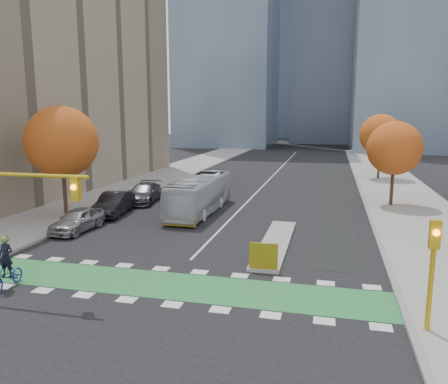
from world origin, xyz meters
The scene contains 22 objects.
ground centered at (0.00, 0.00, 0.00)m, with size 300.00×300.00×0.00m, color black.
sidewalk_west centered at (-13.50, 20.00, 0.07)m, with size 7.00×120.00×0.15m, color gray.
sidewalk_east centered at (13.50, 20.00, 0.07)m, with size 7.00×120.00×0.15m, color gray.
curb_west centered at (-10.00, 20.00, 0.07)m, with size 0.30×120.00×0.16m, color gray.
curb_east centered at (10.00, 20.00, 0.07)m, with size 0.30×120.00×0.16m, color gray.
bike_crossing centered at (0.00, 1.50, 0.01)m, with size 20.00×3.00×0.01m, color #287D3B.
centre_line centered at (0.00, 40.00, 0.01)m, with size 0.15×70.00×0.01m, color silver.
bike_lane_paint centered at (7.50, 30.00, 0.01)m, with size 2.50×50.00×0.01m, color black.
median_island centered at (4.00, 9.00, 0.08)m, with size 1.60×10.00×0.16m, color gray.
hazard_board centered at (4.00, 4.20, 0.80)m, with size 1.40×0.12×1.30m, color yellow.
building_west centered at (-24.00, 22.00, 12.50)m, with size 16.00×44.00×25.00m, color gray.
tower_ne centered at (20.00, 85.00, 30.00)m, with size 18.00×24.00×60.00m, color #47566B.
tower_far centered at (-4.00, 140.00, 40.00)m, with size 26.00×26.00×80.00m, color #47566B.
tree_west centered at (-12.00, 12.00, 5.62)m, with size 5.20×5.20×8.22m.
tree_east_near centered at (12.00, 22.00, 4.86)m, with size 4.40×4.40×7.08m.
tree_east_far centered at (12.50, 38.00, 5.24)m, with size 4.80×4.80×7.65m.
traffic_signal_east centered at (10.50, -0.51, 2.73)m, with size 0.35×0.43×4.10m.
cyclist centered at (-6.65, -0.50, 0.79)m, with size 0.88×2.10×2.37m.
bus centered at (-2.83, 16.11, 1.46)m, with size 2.46×10.51×2.93m, color silver.
parked_car_a centered at (-9.00, 8.75, 0.77)m, with size 1.82×4.52×1.54m, color #A2A3A8.
parked_car_b centered at (-9.00, 13.75, 0.85)m, with size 1.81×5.18×1.71m, color black.
parked_car_c centered at (-8.79, 18.75, 0.82)m, with size 2.30×5.65×1.64m, color #4B4B50.
Camera 1 is at (6.99, -15.97, 7.57)m, focal length 35.00 mm.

